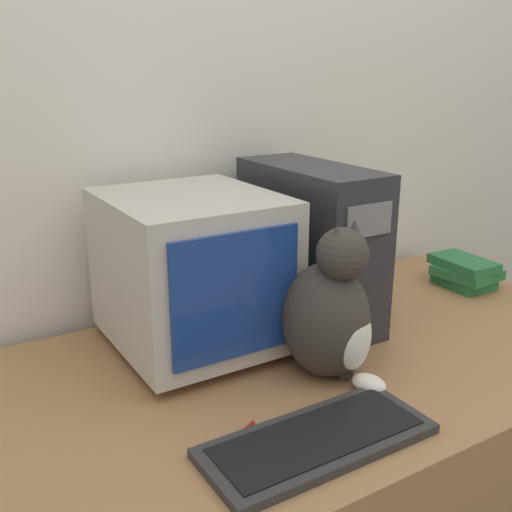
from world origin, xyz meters
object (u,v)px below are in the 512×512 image
crt_monitor (193,271)px  cat (331,315)px  pen (233,442)px  computer_tower (309,245)px  book_stack (465,272)px  keyboard (318,440)px

crt_monitor → cat: crt_monitor is taller
cat → pen: size_ratio=2.70×
computer_tower → crt_monitor: bearing=179.0°
crt_monitor → computer_tower: 0.33m
crt_monitor → book_stack: crt_monitor is taller
cat → book_stack: bearing=1.0°
crt_monitor → pen: (-0.11, -0.39, -0.19)m
crt_monitor → cat: bearing=-56.3°
crt_monitor → keyboard: size_ratio=0.98×
book_stack → pen: book_stack is taller
keyboard → cat: (0.17, 0.19, 0.13)m
computer_tower → cat: computer_tower is taller
keyboard → computer_tower: bearing=55.6°
crt_monitor → cat: 0.34m
book_stack → pen: size_ratio=1.54×
crt_monitor → pen: 0.44m
crt_monitor → computer_tower: size_ratio=0.95×
book_stack → crt_monitor: bearing=176.0°
cat → keyboard: bearing=-148.7°
crt_monitor → book_stack: bearing=-4.0°
computer_tower → book_stack: bearing=-5.9°
crt_monitor → cat: (0.18, -0.28, -0.05)m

